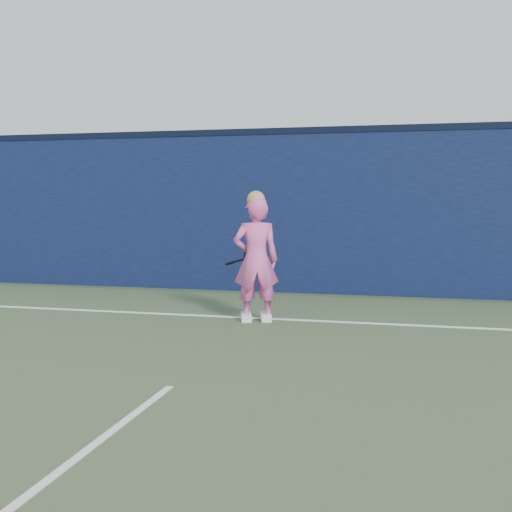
# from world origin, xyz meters

# --- Properties ---
(ground) EXTENTS (80.00, 80.00, 0.00)m
(ground) POSITION_xyz_m (0.00, 0.00, 0.00)
(ground) COLOR #2F4027
(ground) RESTS_ON ground
(backstop_wall) EXTENTS (24.00, 0.40, 2.50)m
(backstop_wall) POSITION_xyz_m (0.00, 6.50, 1.25)
(backstop_wall) COLOR black
(backstop_wall) RESTS_ON ground
(wall_cap) EXTENTS (24.00, 0.42, 0.10)m
(wall_cap) POSITION_xyz_m (0.00, 6.50, 2.55)
(wall_cap) COLOR black
(wall_cap) RESTS_ON backstop_wall
(player) EXTENTS (0.63, 0.51, 1.59)m
(player) POSITION_xyz_m (-0.01, 3.87, 0.76)
(player) COLOR #E559A9
(player) RESTS_ON ground
(racket) EXTENTS (0.53, 0.14, 0.28)m
(racket) POSITION_xyz_m (-0.15, 4.25, 0.75)
(racket) COLOR black
(racket) RESTS_ON ground
(court_lines) EXTENTS (11.00, 12.04, 0.01)m
(court_lines) POSITION_xyz_m (0.00, -0.33, 0.01)
(court_lines) COLOR white
(court_lines) RESTS_ON court_surface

